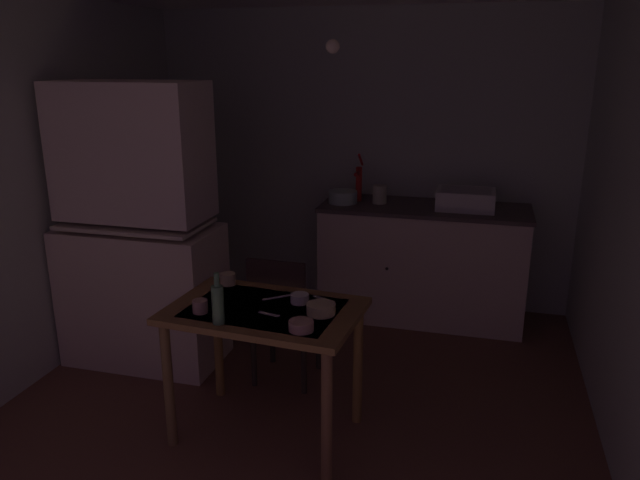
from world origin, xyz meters
name	(u,v)px	position (x,y,z in m)	size (l,w,h in m)	color
ground_plane	(299,402)	(0.00, 0.00, 0.00)	(4.71, 4.71, 0.00)	brown
wall_back	(362,159)	(0.00, 1.91, 1.23)	(3.63, 0.10, 2.47)	#B6C6B7
wall_left	(27,193)	(-1.81, 0.00, 1.23)	(0.10, 3.81, 2.47)	#B8C6B8
hutch_cabinet	(139,237)	(-1.21, 0.30, 0.90)	(1.06, 0.57, 1.93)	beige
counter_cabinet	(422,262)	(0.59, 1.54, 0.47)	(1.64, 0.64, 0.94)	beige
sink_basin	(466,199)	(0.89, 1.54, 1.02)	(0.44, 0.34, 0.15)	white
hand_pump	(359,181)	(0.04, 1.58, 1.11)	(0.05, 0.27, 0.39)	#B21E19
mixing_bowl_counter	(343,197)	(-0.07, 1.49, 0.99)	(0.23, 0.23, 0.10)	#ADD1C1
stoneware_crock	(380,194)	(0.22, 1.55, 1.01)	(0.11, 0.11, 0.15)	beige
dining_table	(265,328)	(-0.08, -0.35, 0.65)	(1.08, 0.76, 0.77)	brown
chair_far_side	(283,315)	(-0.17, 0.22, 0.48)	(0.41, 0.41, 0.89)	#2B251E
serving_bowl_wide	(300,298)	(0.08, -0.23, 0.80)	(0.10, 0.10, 0.05)	white
soup_bowl_small	(321,309)	(0.24, -0.35, 0.80)	(0.15, 0.15, 0.06)	beige
sauce_dish	(301,326)	(0.19, -0.57, 0.80)	(0.13, 0.13, 0.05)	tan
mug_dark	(228,279)	(-0.41, -0.07, 0.81)	(0.09, 0.09, 0.07)	beige
teacup_mint	(200,306)	(-0.39, -0.50, 0.81)	(0.08, 0.08, 0.07)	tan
glass_bottle	(218,303)	(-0.24, -0.60, 0.88)	(0.06, 0.06, 0.27)	#4C7F56
table_knife	(279,297)	(-0.05, -0.19, 0.78)	(0.20, 0.02, 0.01)	silver
teaspoon_near_bowl	(324,299)	(0.20, -0.15, 0.78)	(0.15, 0.02, 0.01)	beige
teaspoon_by_cup	(269,314)	(-0.03, -0.43, 0.78)	(0.12, 0.02, 0.01)	beige
pendant_bulb	(333,46)	(0.14, 0.27, 2.13)	(0.08, 0.08, 0.08)	#F9EFCC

